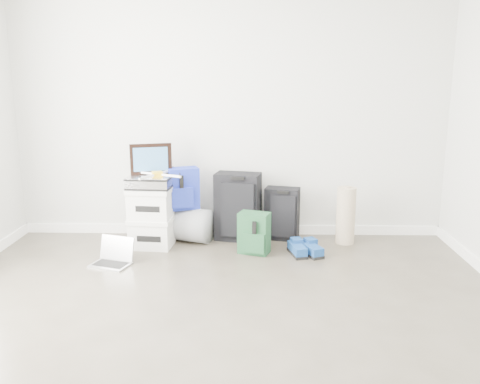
{
  "coord_description": "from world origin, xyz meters",
  "views": [
    {
      "loc": [
        0.23,
        -2.8,
        1.69
      ],
      "look_at": [
        0.12,
        1.9,
        0.6
      ],
      "focal_mm": 38.0,
      "sensor_mm": 36.0,
      "label": 1
    }
  ],
  "objects_px": {
    "laptop": "(113,258)",
    "large_suitcase": "(238,207)",
    "briefcase": "(150,182)",
    "boxes_stack": "(151,217)",
    "duffel_bag": "(185,224)",
    "carry_on": "(282,214)"
  },
  "relations": [
    {
      "from": "boxes_stack",
      "to": "duffel_bag",
      "type": "relative_size",
      "value": 1.07
    },
    {
      "from": "briefcase",
      "to": "laptop",
      "type": "distance_m",
      "value": 0.82
    },
    {
      "from": "boxes_stack",
      "to": "duffel_bag",
      "type": "height_order",
      "value": "boxes_stack"
    },
    {
      "from": "briefcase",
      "to": "large_suitcase",
      "type": "bearing_deg",
      "value": 20.82
    },
    {
      "from": "duffel_bag",
      "to": "briefcase",
      "type": "bearing_deg",
      "value": -125.07
    },
    {
      "from": "large_suitcase",
      "to": "laptop",
      "type": "bearing_deg",
      "value": -134.72
    },
    {
      "from": "duffel_bag",
      "to": "laptop",
      "type": "distance_m",
      "value": 0.91
    },
    {
      "from": "briefcase",
      "to": "large_suitcase",
      "type": "distance_m",
      "value": 0.95
    },
    {
      "from": "briefcase",
      "to": "laptop",
      "type": "bearing_deg",
      "value": -113.71
    },
    {
      "from": "briefcase",
      "to": "large_suitcase",
      "type": "height_order",
      "value": "briefcase"
    },
    {
      "from": "boxes_stack",
      "to": "large_suitcase",
      "type": "bearing_deg",
      "value": 21.75
    },
    {
      "from": "duffel_bag",
      "to": "carry_on",
      "type": "distance_m",
      "value": 1.02
    },
    {
      "from": "duffel_bag",
      "to": "large_suitcase",
      "type": "xyz_separation_m",
      "value": [
        0.55,
        0.04,
        0.18
      ]
    },
    {
      "from": "briefcase",
      "to": "carry_on",
      "type": "distance_m",
      "value": 1.4
    },
    {
      "from": "laptop",
      "to": "large_suitcase",
      "type": "bearing_deg",
      "value": 51.87
    },
    {
      "from": "boxes_stack",
      "to": "duffel_bag",
      "type": "distance_m",
      "value": 0.39
    },
    {
      "from": "large_suitcase",
      "to": "carry_on",
      "type": "bearing_deg",
      "value": 14.93
    },
    {
      "from": "large_suitcase",
      "to": "carry_on",
      "type": "relative_size",
      "value": 1.29
    },
    {
      "from": "laptop",
      "to": "boxes_stack",
      "type": "bearing_deg",
      "value": 80.12
    },
    {
      "from": "duffel_bag",
      "to": "boxes_stack",
      "type": "bearing_deg",
      "value": -125.07
    },
    {
      "from": "laptop",
      "to": "duffel_bag",
      "type": "bearing_deg",
      "value": 69.36
    },
    {
      "from": "briefcase",
      "to": "duffel_bag",
      "type": "xyz_separation_m",
      "value": [
        0.3,
        0.21,
        -0.49
      ]
    }
  ]
}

